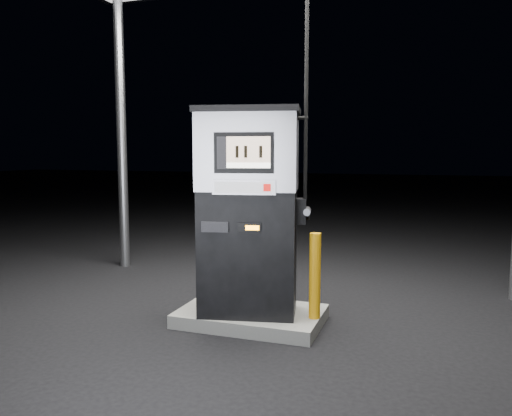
% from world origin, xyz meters
% --- Properties ---
extents(ground, '(80.00, 80.00, 0.00)m').
position_xyz_m(ground, '(0.00, 0.00, 0.00)').
color(ground, black).
rests_on(ground, ground).
extents(pump_island, '(1.60, 1.00, 0.15)m').
position_xyz_m(pump_island, '(0.00, 0.00, 0.07)').
color(pump_island, '#61625D').
rests_on(pump_island, ground).
extents(fuel_dispenser, '(1.30, 0.89, 4.68)m').
position_xyz_m(fuel_dispenser, '(0.01, -0.10, 1.31)').
color(fuel_dispenser, black).
rests_on(fuel_dispenser, pump_island).
extents(bollard_left, '(0.15, 0.15, 0.94)m').
position_xyz_m(bollard_left, '(-0.61, 0.11, 0.62)').
color(bollard_left, orange).
rests_on(bollard_left, pump_island).
extents(bollard_right, '(0.13, 0.13, 0.93)m').
position_xyz_m(bollard_right, '(0.74, -0.04, 0.61)').
color(bollard_right, orange).
rests_on(bollard_right, pump_island).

